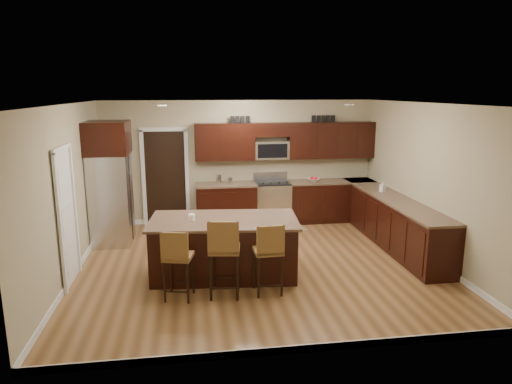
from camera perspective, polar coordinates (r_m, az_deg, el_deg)
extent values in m
plane|color=brown|center=(7.90, 0.30, -9.00)|extent=(6.00, 6.00, 0.00)
plane|color=silver|center=(7.35, 0.33, 10.98)|extent=(6.00, 6.00, 0.00)
plane|color=tan|center=(10.19, -2.00, 3.80)|extent=(6.00, 0.00, 6.00)
plane|color=tan|center=(7.67, -22.45, -0.09)|extent=(0.00, 5.50, 5.50)
plane|color=tan|center=(8.48, 20.79, 1.19)|extent=(0.00, 5.50, 5.50)
cube|color=black|center=(10.05, -3.75, -1.64)|extent=(1.30, 0.60, 0.88)
cube|color=black|center=(10.50, 9.31, -1.17)|extent=(1.94, 0.60, 0.88)
cube|color=black|center=(8.97, 17.20, -3.96)|extent=(0.60, 3.35, 0.88)
cube|color=brown|center=(9.95, -3.79, 0.92)|extent=(1.30, 0.63, 0.04)
cube|color=brown|center=(10.40, 9.40, 1.30)|extent=(1.94, 0.63, 0.04)
cube|color=brown|center=(8.85, 17.39, -1.10)|extent=(0.63, 3.35, 0.04)
cube|color=black|center=(9.94, -3.93, 6.28)|extent=(1.30, 0.33, 0.80)
cube|color=black|center=(10.39, 9.36, 6.42)|extent=(1.94, 0.33, 0.80)
cube|color=black|center=(10.04, 1.97, 7.81)|extent=(0.76, 0.33, 0.30)
cube|color=silver|center=(10.18, 2.04, -1.39)|extent=(0.76, 0.64, 0.90)
cube|color=black|center=(10.07, 2.06, 1.15)|extent=(0.76, 0.60, 0.03)
cube|color=black|center=(9.89, 2.35, -1.80)|extent=(0.65, 0.01, 0.45)
cube|color=silver|center=(10.31, 1.80, 2.05)|extent=(0.76, 0.05, 0.18)
cube|color=silver|center=(10.11, 1.93, 5.27)|extent=(0.76, 0.31, 0.40)
cube|color=black|center=(10.19, -11.24, 1.73)|extent=(0.85, 0.03, 2.06)
cube|color=white|center=(7.46, -22.63, -3.06)|extent=(0.03, 0.80, 2.04)
cube|color=black|center=(7.37, -4.00, -7.00)|extent=(2.32, 1.31, 0.88)
cube|color=brown|center=(7.23, -4.06, -3.56)|extent=(2.43, 1.42, 0.04)
cube|color=black|center=(7.51, -3.96, -9.84)|extent=(2.23, 1.23, 0.09)
cube|color=olive|center=(6.56, -9.69, -7.96)|extent=(0.47, 0.47, 0.06)
cube|color=olive|center=(6.33, -10.16, -6.79)|extent=(0.38, 0.13, 0.41)
cylinder|color=black|center=(6.54, -11.09, -11.18)|extent=(0.03, 0.03, 0.60)
cylinder|color=black|center=(6.53, -8.14, -11.10)|extent=(0.03, 0.03, 0.60)
cylinder|color=black|center=(6.84, -10.97, -10.07)|extent=(0.03, 0.03, 0.60)
cylinder|color=black|center=(6.83, -8.16, -9.99)|extent=(0.03, 0.03, 0.60)
cube|color=olive|center=(6.55, -3.98, -7.12)|extent=(0.49, 0.49, 0.06)
cube|color=olive|center=(6.29, -4.12, -5.77)|extent=(0.44, 0.10, 0.47)
cylinder|color=black|center=(6.50, -5.47, -10.78)|extent=(0.04, 0.04, 0.67)
cylinder|color=black|center=(6.52, -2.15, -10.63)|extent=(0.04, 0.04, 0.67)
cylinder|color=black|center=(6.84, -5.63, -9.55)|extent=(0.04, 0.04, 0.67)
cylinder|color=black|center=(6.86, -2.48, -9.42)|extent=(0.04, 0.04, 0.67)
cube|color=olive|center=(6.64, 1.49, -7.32)|extent=(0.42, 0.42, 0.06)
cube|color=olive|center=(6.40, 1.85, -6.10)|extent=(0.40, 0.06, 0.43)
cylinder|color=black|center=(6.58, 0.23, -10.67)|extent=(0.03, 0.03, 0.62)
cylinder|color=black|center=(6.63, 3.21, -10.49)|extent=(0.03, 0.03, 0.62)
cylinder|color=black|center=(6.89, -0.19, -9.56)|extent=(0.03, 0.03, 0.62)
cylinder|color=black|center=(6.94, 2.64, -9.39)|extent=(0.03, 0.03, 0.62)
cube|color=silver|center=(9.17, -17.62, -0.85)|extent=(0.72, 0.87, 1.74)
cube|color=black|center=(9.11, -15.36, -0.78)|extent=(0.01, 0.02, 1.65)
cylinder|color=silver|center=(9.01, -15.29, -0.36)|extent=(0.02, 0.02, 0.77)
cylinder|color=silver|center=(9.17, -15.17, -0.14)|extent=(0.02, 0.02, 0.77)
cube|color=black|center=(8.98, -18.11, 6.46)|extent=(0.78, 0.93, 0.61)
cube|color=olive|center=(9.87, 3.49, -4.53)|extent=(1.01, 0.76, 0.01)
imported|color=silver|center=(10.27, 7.22, 1.52)|extent=(0.33, 0.33, 0.06)
imported|color=#B2B2B2|center=(9.47, 15.55, 0.67)|extent=(0.12, 0.12, 0.21)
cylinder|color=silver|center=(9.91, -4.67, 1.58)|extent=(0.12, 0.12, 0.20)
cylinder|color=silver|center=(9.94, -3.27, 1.45)|extent=(0.11, 0.11, 0.14)
cylinder|color=white|center=(7.19, -8.05, -3.16)|extent=(0.10, 0.10, 0.10)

